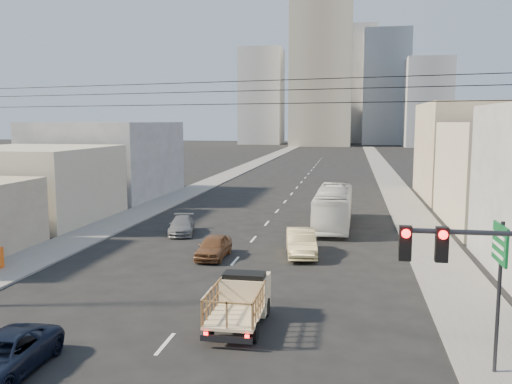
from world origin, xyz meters
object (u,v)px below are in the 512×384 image
(city_bus, at_px, (333,207))
(sedan_tan, at_px, (301,243))
(sedan_grey, at_px, (182,225))
(traffic_signal, at_px, (494,300))
(green_sign, at_px, (500,261))
(flatbed_pickup, at_px, (240,298))
(navy_pickup, at_px, (2,356))
(sedan_brown, at_px, (214,247))

(city_bus, xyz_separation_m, sedan_tan, (-1.61, -9.54, -0.73))
(sedan_grey, bearing_deg, traffic_signal, -71.20)
(sedan_grey, height_order, traffic_signal, traffic_signal)
(sedan_grey, distance_m, green_sign, 25.73)
(sedan_tan, xyz_separation_m, green_sign, (7.51, -14.54, 2.95))
(flatbed_pickup, height_order, traffic_signal, traffic_signal)
(traffic_signal, xyz_separation_m, green_sign, (1.39, 5.01, -0.34))
(traffic_signal, distance_m, green_sign, 5.21)
(navy_pickup, bearing_deg, sedan_brown, 77.56)
(flatbed_pickup, relative_size, city_bus, 0.40)
(sedan_grey, xyz_separation_m, green_sign, (16.59, -19.42, 3.13))
(navy_pickup, distance_m, green_sign, 15.98)
(city_bus, height_order, sedan_brown, city_bus)
(traffic_signal, bearing_deg, city_bus, 98.81)
(navy_pickup, relative_size, city_bus, 0.43)
(sedan_brown, relative_size, sedan_grey, 0.94)
(city_bus, distance_m, sedan_tan, 9.70)
(sedan_grey, bearing_deg, sedan_brown, -70.76)
(navy_pickup, height_order, sedan_brown, sedan_brown)
(navy_pickup, bearing_deg, green_sign, 7.96)
(green_sign, bearing_deg, flatbed_pickup, 162.31)
(sedan_brown, relative_size, green_sign, 0.79)
(sedan_brown, xyz_separation_m, sedan_tan, (5.07, 1.48, 0.12))
(flatbed_pickup, xyz_separation_m, city_bus, (2.94, 21.26, 0.42))
(flatbed_pickup, distance_m, sedan_tan, 11.80)
(flatbed_pickup, height_order, navy_pickup, flatbed_pickup)
(green_sign, bearing_deg, city_bus, 103.76)
(sedan_tan, bearing_deg, flatbed_pickup, -104.99)
(sedan_grey, relative_size, traffic_signal, 0.70)
(city_bus, distance_m, sedan_brown, 12.90)
(city_bus, bearing_deg, green_sign, -75.37)
(green_sign, bearing_deg, sedan_grey, 130.51)
(traffic_signal, bearing_deg, sedan_brown, 121.74)
(sedan_brown, xyz_separation_m, traffic_signal, (11.18, -18.07, 3.41))
(navy_pickup, relative_size, sedan_grey, 1.11)
(flatbed_pickup, bearing_deg, sedan_brown, 109.99)
(flatbed_pickup, bearing_deg, traffic_signal, -46.42)
(navy_pickup, xyz_separation_m, traffic_signal, (14.04, -2.24, 3.43))
(sedan_brown, relative_size, traffic_signal, 0.66)
(city_bus, height_order, sedan_grey, city_bus)
(sedan_brown, xyz_separation_m, green_sign, (12.57, -13.07, 3.07))
(sedan_tan, xyz_separation_m, traffic_signal, (6.11, -19.55, 3.29))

